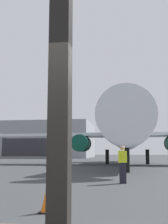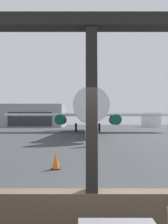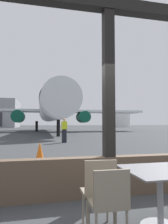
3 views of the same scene
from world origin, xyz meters
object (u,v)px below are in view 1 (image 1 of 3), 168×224
object	(u,v)px
traffic_cone	(47,199)
distant_hangar	(46,140)
ground_crew_worker	(123,164)
airplane	(127,131)

from	to	relation	value
traffic_cone	distant_hangar	world-z (taller)	distant_hangar
distant_hangar	ground_crew_worker	bearing A→B (deg)	-70.24
airplane	ground_crew_worker	distance (m)	18.26
airplane	distant_hangar	distance (m)	46.98
ground_crew_worker	distant_hangar	xyz separation A→B (m)	(-21.45, 59.72, 3.71)
airplane	distant_hangar	world-z (taller)	airplane
ground_crew_worker	distant_hangar	size ratio (longest dim) A/B	0.07
airplane	ground_crew_worker	world-z (taller)	airplane
airplane	traffic_cone	bearing A→B (deg)	-94.41
airplane	ground_crew_worker	xyz separation A→B (m)	(-0.20, -18.04, -2.82)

